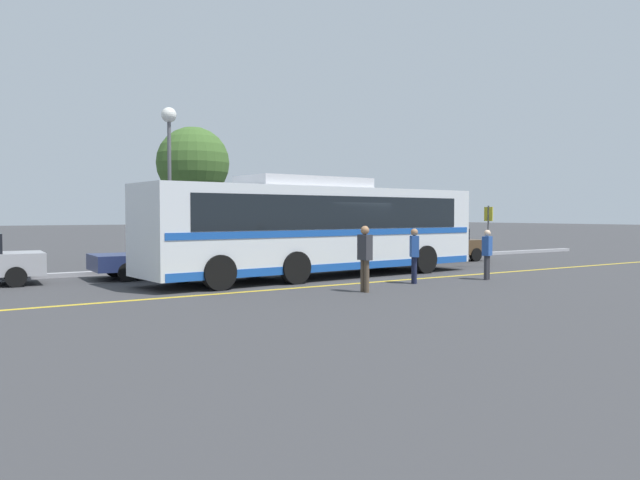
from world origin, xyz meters
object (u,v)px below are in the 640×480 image
object	(u,v)px
parked_car_3	(442,245)
pedestrian_1	(365,254)
bus_stop_sign	(488,229)
street_lamp	(169,145)
pedestrian_0	(487,252)
pedestrian_2	(414,252)
parked_car_2	(333,251)
transit_bus	(320,226)
parked_car_1	(165,258)
tree_0	(193,164)

from	to	relation	value
parked_car_3	pedestrian_1	distance (m)	12.01
bus_stop_sign	street_lamp	size ratio (longest dim) A/B	0.40
pedestrian_0	pedestrian_2	bearing A→B (deg)	145.98
street_lamp	parked_car_2	bearing A→B (deg)	-22.92
bus_stop_sign	transit_bus	bearing A→B (deg)	-98.00
pedestrian_1	parked_car_3	bearing A→B (deg)	127.19
pedestrian_2	street_lamp	size ratio (longest dim) A/B	0.27
parked_car_1	pedestrian_1	xyz separation A→B (m)	(3.13, -7.02, 0.39)
parked_car_1	tree_0	size ratio (longest dim) A/B	0.79
parked_car_3	pedestrian_0	size ratio (longest dim) A/B	2.52
tree_0	parked_car_3	bearing A→B (deg)	-34.04
bus_stop_sign	tree_0	distance (m)	13.24
pedestrian_1	tree_0	distance (m)	13.75
pedestrian_0	tree_0	xyz separation A→B (m)	(-4.86, 12.94, 3.49)
parked_car_3	pedestrian_1	size ratio (longest dim) A/B	2.26
parked_car_3	pedestrian_0	world-z (taller)	pedestrian_0
transit_bus	parked_car_2	world-z (taller)	transit_bus
parked_car_3	tree_0	xyz separation A→B (m)	(-9.33, 6.30, 3.67)
parked_car_2	tree_0	xyz separation A→B (m)	(-3.40, 6.22, 3.75)
parked_car_1	pedestrian_2	distance (m)	8.39
pedestrian_1	tree_0	world-z (taller)	tree_0
transit_bus	street_lamp	distance (m)	7.10
bus_stop_sign	parked_car_2	bearing A→B (deg)	-129.90
parked_car_1	parked_car_2	size ratio (longest dim) A/B	0.98
street_lamp	tree_0	xyz separation A→B (m)	(2.44, 3.75, -0.34)
transit_bus	bus_stop_sign	xyz separation A→B (m)	(7.67, -0.50, -0.17)
parked_car_3	bus_stop_sign	size ratio (longest dim) A/B	1.66
parked_car_2	pedestrian_1	size ratio (longest dim) A/B	2.70
parked_car_3	pedestrian_0	xyz separation A→B (m)	(-4.47, -6.63, 0.17)
pedestrian_1	pedestrian_2	size ratio (longest dim) A/B	1.07
pedestrian_1	street_lamp	size ratio (longest dim) A/B	0.29
parked_car_1	parked_car_3	size ratio (longest dim) A/B	1.17
pedestrian_0	bus_stop_sign	xyz separation A→B (m)	(3.56, 3.12, 0.64)
pedestrian_2	tree_0	distance (m)	13.12
parked_car_2	bus_stop_sign	size ratio (longest dim) A/B	1.98
street_lamp	tree_0	bearing A→B (deg)	56.88
parked_car_2	pedestrian_2	size ratio (longest dim) A/B	2.89
transit_bus	tree_0	xyz separation A→B (m)	(-0.75, 9.31, 2.69)
parked_car_3	pedestrian_1	xyz separation A→B (m)	(-9.74, -7.03, 0.30)
street_lamp	tree_0	world-z (taller)	street_lamp
transit_bus	bus_stop_sign	bearing A→B (deg)	82.00
parked_car_2	bus_stop_sign	distance (m)	6.23
bus_stop_sign	tree_0	xyz separation A→B (m)	(-8.42, 9.81, 2.86)
pedestrian_1	street_lamp	bearing A→B (deg)	-166.64
parked_car_2	parked_car_3	world-z (taller)	parked_car_3
parked_car_1	tree_0	world-z (taller)	tree_0
parked_car_1	pedestrian_0	xyz separation A→B (m)	(8.40, -6.63, 0.26)
pedestrian_0	street_lamp	size ratio (longest dim) A/B	0.26
parked_car_2	bus_stop_sign	bearing A→B (deg)	59.01
transit_bus	pedestrian_0	xyz separation A→B (m)	(4.11, -3.62, -0.80)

